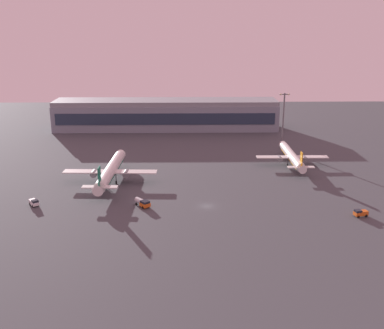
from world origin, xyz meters
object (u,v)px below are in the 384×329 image
airplane_terminal_side (110,171)px  cargo_loader (361,213)px  airplane_far_stand (292,156)px  fuel_truck (143,202)px  apron_light_east (283,118)px  baggage_tractor (34,202)px

airplane_terminal_side → cargo_loader: airplane_terminal_side is taller
airplane_far_stand → cargo_loader: bearing=-80.0°
fuel_truck → airplane_terminal_side: bearing=-100.0°
airplane_far_stand → fuel_truck: bearing=-142.2°
apron_light_east → airplane_terminal_side: bearing=-148.0°
airplane_terminal_side → airplane_far_stand: bearing=17.9°
baggage_tractor → airplane_far_stand: bearing=166.0°
airplane_far_stand → airplane_terminal_side: bearing=-163.9°
airplane_far_stand → cargo_loader: size_ratio=8.68×
airplane_far_stand → apron_light_east: apron_light_east is taller
airplane_far_stand → baggage_tractor: (-94.39, -43.60, -2.57)m
airplane_terminal_side → apron_light_east: bearing=34.3°
airplane_far_stand → fuel_truck: size_ratio=6.23×
airplane_far_stand → cargo_loader: 55.13m
airplane_far_stand → baggage_tractor: 104.01m
airplane_terminal_side → fuel_truck: size_ratio=7.27×
airplane_far_stand → cargo_loader: (9.06, -54.32, -2.57)m
cargo_loader → apron_light_east: bearing=-5.6°
fuel_truck → airplane_far_stand: bearing=177.6°
airplane_far_stand → fuel_truck: airplane_far_stand is taller
airplane_far_stand → apron_light_east: size_ratio=1.45×
apron_light_east → cargo_loader: bearing=-84.3°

